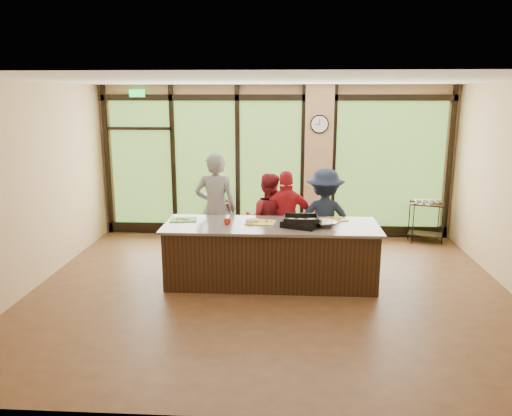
# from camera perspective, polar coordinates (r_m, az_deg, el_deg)

# --- Properties ---
(floor) EXTENTS (7.00, 7.00, 0.00)m
(floor) POSITION_cam_1_polar(r_m,az_deg,el_deg) (7.46, 1.61, -9.31)
(floor) COLOR #4E2F1B
(floor) RESTS_ON ground
(ceiling) EXTENTS (7.00, 7.00, 0.00)m
(ceiling) POSITION_cam_1_polar(r_m,az_deg,el_deg) (6.91, 1.77, 14.39)
(ceiling) COLOR white
(ceiling) RESTS_ON back_wall
(back_wall) EXTENTS (7.00, 0.00, 7.00)m
(back_wall) POSITION_cam_1_polar(r_m,az_deg,el_deg) (9.99, 2.21, 5.32)
(back_wall) COLOR tan
(back_wall) RESTS_ON floor
(left_wall) EXTENTS (0.00, 6.00, 6.00)m
(left_wall) POSITION_cam_1_polar(r_m,az_deg,el_deg) (7.94, -24.47, 2.17)
(left_wall) COLOR tan
(left_wall) RESTS_ON floor
(window_wall) EXTENTS (6.90, 0.12, 3.00)m
(window_wall) POSITION_cam_1_polar(r_m,az_deg,el_deg) (9.96, 3.14, 4.67)
(window_wall) COLOR tan
(window_wall) RESTS_ON floor
(island_base) EXTENTS (3.10, 1.00, 0.88)m
(island_base) POSITION_cam_1_polar(r_m,az_deg,el_deg) (7.59, 1.70, -5.38)
(island_base) COLOR black
(island_base) RESTS_ON floor
(countertop) EXTENTS (3.20, 1.10, 0.04)m
(countertop) POSITION_cam_1_polar(r_m,az_deg,el_deg) (7.46, 1.73, -2.02)
(countertop) COLOR #72655E
(countertop) RESTS_ON island_base
(wall_clock) EXTENTS (0.36, 0.04, 0.36)m
(wall_clock) POSITION_cam_1_polar(r_m,az_deg,el_deg) (9.81, 7.27, 9.48)
(wall_clock) COLOR black
(wall_clock) RESTS_ON window_wall
(cook_left) EXTENTS (0.70, 0.47, 1.90)m
(cook_left) POSITION_cam_1_polar(r_m,az_deg,el_deg) (8.31, -4.63, -0.12)
(cook_left) COLOR slate
(cook_left) RESTS_ON floor
(cook_midleft) EXTENTS (0.79, 0.64, 1.56)m
(cook_midleft) POSITION_cam_1_polar(r_m,az_deg,el_deg) (8.28, 1.34, -1.35)
(cook_midleft) COLOR maroon
(cook_midleft) RESTS_ON floor
(cook_midright) EXTENTS (0.99, 0.51, 1.62)m
(cook_midright) POSITION_cam_1_polar(r_m,az_deg,el_deg) (8.17, 3.52, -1.36)
(cook_midright) COLOR red
(cook_midright) RESTS_ON floor
(cook_right) EXTENTS (1.10, 0.67, 1.65)m
(cook_right) POSITION_cam_1_polar(r_m,az_deg,el_deg) (8.22, 7.83, -1.25)
(cook_right) COLOR #182035
(cook_right) RESTS_ON floor
(roasting_pan) EXTENTS (0.62, 0.56, 0.09)m
(roasting_pan) POSITION_cam_1_polar(r_m,az_deg,el_deg) (7.34, 5.16, -1.79)
(roasting_pan) COLOR black
(roasting_pan) RESTS_ON countertop
(mixing_bowl) EXTENTS (0.43, 0.43, 0.08)m
(mixing_bowl) POSITION_cam_1_polar(r_m,az_deg,el_deg) (7.39, 7.88, -1.81)
(mixing_bowl) COLOR silver
(mixing_bowl) RESTS_ON countertop
(cutting_board_left) EXTENTS (0.44, 0.35, 0.01)m
(cutting_board_left) POSITION_cam_1_polar(r_m,az_deg,el_deg) (7.78, -8.29, -1.32)
(cutting_board_left) COLOR green
(cutting_board_left) RESTS_ON countertop
(cutting_board_center) EXTENTS (0.48, 0.38, 0.01)m
(cutting_board_center) POSITION_cam_1_polar(r_m,az_deg,el_deg) (7.54, 0.52, -1.64)
(cutting_board_center) COLOR gold
(cutting_board_center) RESTS_ON countertop
(cutting_board_right) EXTENTS (0.46, 0.41, 0.01)m
(cutting_board_right) POSITION_cam_1_polar(r_m,az_deg,el_deg) (7.80, 8.83, -1.31)
(cutting_board_right) COLOR gold
(cutting_board_right) RESTS_ON countertop
(prep_bowl_near) EXTENTS (0.16, 0.16, 0.05)m
(prep_bowl_near) POSITION_cam_1_polar(r_m,az_deg,el_deg) (7.53, -0.63, -1.52)
(prep_bowl_near) COLOR white
(prep_bowl_near) RESTS_ON countertop
(prep_bowl_mid) EXTENTS (0.13, 0.13, 0.04)m
(prep_bowl_mid) POSITION_cam_1_polar(r_m,az_deg,el_deg) (7.31, 4.02, -2.04)
(prep_bowl_mid) COLOR white
(prep_bowl_mid) RESTS_ON countertop
(prep_bowl_far) EXTENTS (0.16, 0.16, 0.03)m
(prep_bowl_far) POSITION_cam_1_polar(r_m,az_deg,el_deg) (7.63, -0.12, -1.39)
(prep_bowl_far) COLOR white
(prep_bowl_far) RESTS_ON countertop
(red_ramekin) EXTENTS (0.13, 0.13, 0.08)m
(red_ramekin) POSITION_cam_1_polar(r_m,az_deg,el_deg) (7.45, -3.31, -1.57)
(red_ramekin) COLOR #AA2011
(red_ramekin) RESTS_ON countertop
(flower_stand) EXTENTS (0.46, 0.46, 0.72)m
(flower_stand) POSITION_cam_1_polar(r_m,az_deg,el_deg) (10.04, -4.11, -1.30)
(flower_stand) COLOR black
(flower_stand) RESTS_ON floor
(flower_vase) EXTENTS (0.29, 0.29, 0.26)m
(flower_vase) POSITION_cam_1_polar(r_m,az_deg,el_deg) (9.94, -4.16, 1.45)
(flower_vase) COLOR #987D52
(flower_vase) RESTS_ON flower_stand
(bar_cart) EXTENTS (0.70, 0.54, 0.85)m
(bar_cart) POSITION_cam_1_polar(r_m,az_deg,el_deg) (10.18, 18.89, -0.92)
(bar_cart) COLOR black
(bar_cart) RESTS_ON floor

